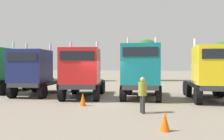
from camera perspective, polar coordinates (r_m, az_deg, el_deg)
The scene contains 11 objects.
ground at distance 14.99m, azimuth -1.63°, elevation -7.60°, with size 200.00×200.00×0.00m, color gray.
semi_truck_navy at distance 18.49m, azimuth -18.00°, elevation -0.50°, with size 3.54×6.40×3.97m.
semi_truck_red at distance 16.47m, azimuth -7.11°, elevation -0.61°, with size 4.03×6.75×3.98m.
semi_truck_teal at distance 16.01m, azimuth 7.06°, elevation -0.38°, with size 3.26×6.21×4.21m.
semi_truck_yellow at distance 16.02m, azimuth 22.97°, elevation -0.60°, with size 3.32×6.17×4.02m.
visitor_with_camera at distance 11.41m, azimuth 7.29°, elevation -5.30°, with size 0.54×0.54×1.71m.
traffic_cone_mid at distance 13.53m, azimuth -6.98°, elevation -6.99°, with size 0.36×0.36×0.72m, color #F2590C.
traffic_cone_far at distance 8.53m, azimuth 12.50°, elevation -11.91°, with size 0.36×0.36×0.67m, color #F2590C.
oak_far_left at distance 35.47m, azimuth -7.19°, elevation 2.99°, with size 2.94×2.94×4.99m.
oak_far_centre at distance 36.47m, azimuth 8.21°, elevation 4.13°, with size 3.97×3.97×6.26m.
oak_far_right at distance 36.50m, azimuth 25.06°, elevation 3.68°, with size 3.19×3.19×5.64m.
Camera 1 is at (4.72, -14.05, 2.23)m, focal length 38.29 mm.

